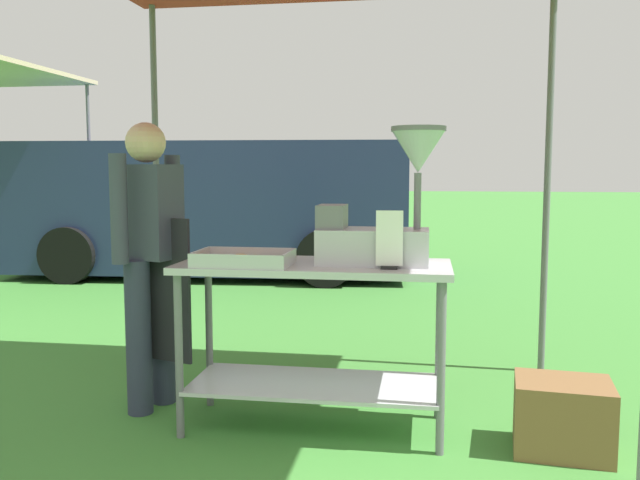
# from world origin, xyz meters

# --- Properties ---
(ground_plane) EXTENTS (70.00, 70.00, 0.00)m
(ground_plane) POSITION_xyz_m (0.00, 6.00, 0.00)
(ground_plane) COLOR #3D7F33
(donut_cart) EXTENTS (1.39, 0.57, 0.87)m
(donut_cart) POSITION_xyz_m (0.15, 1.26, 0.63)
(donut_cart) COLOR #B7B7BC
(donut_cart) RESTS_ON ground
(donut_tray) EXTENTS (0.48, 0.32, 0.07)m
(donut_tray) POSITION_xyz_m (-0.19, 1.14, 0.90)
(donut_tray) COLOR #B7B7BC
(donut_tray) RESTS_ON donut_cart
(donut_fryer) EXTENTS (0.64, 0.28, 0.69)m
(donut_fryer) POSITION_xyz_m (0.51, 1.28, 1.13)
(donut_fryer) COLOR #B7B7BC
(donut_fryer) RESTS_ON donut_cart
(menu_sign) EXTENTS (0.13, 0.05, 0.28)m
(menu_sign) POSITION_xyz_m (0.55, 1.11, 1.00)
(menu_sign) COLOR black
(menu_sign) RESTS_ON donut_cart
(vendor) EXTENTS (0.47, 0.53, 1.61)m
(vendor) POSITION_xyz_m (-0.80, 1.41, 0.90)
(vendor) COLOR #2D3347
(vendor) RESTS_ON ground
(supply_crate) EXTENTS (0.48, 0.40, 0.35)m
(supply_crate) POSITION_xyz_m (1.38, 1.15, 0.17)
(supply_crate) COLOR brown
(supply_crate) RESTS_ON ground
(van_navy) EXTENTS (5.10, 2.37, 1.69)m
(van_navy) POSITION_xyz_m (-2.01, 6.28, 0.88)
(van_navy) COLOR navy
(van_navy) RESTS_ON ground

